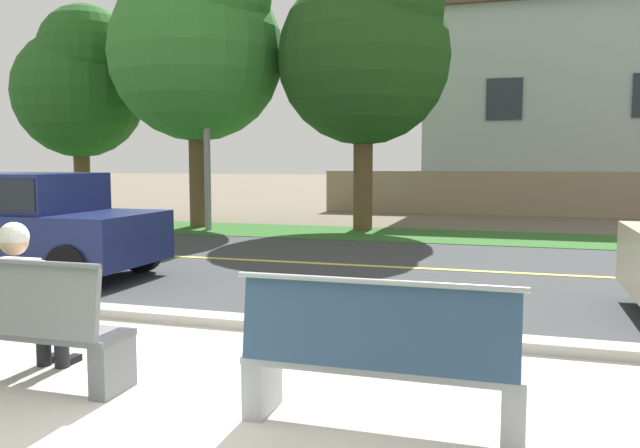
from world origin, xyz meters
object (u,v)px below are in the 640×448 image
object	(u,v)px
shade_tree_far_left	(81,83)
seated_person_white	(25,294)
shade_tree_centre	(368,44)
bench_right	(379,362)
streetlamp	(209,55)
bench_left	(14,328)
car_navy_near	(15,219)
shade_tree_left	(200,40)

from	to	relation	value
shade_tree_far_left	seated_person_white	bearing A→B (deg)	-54.53
shade_tree_far_left	shade_tree_centre	bearing A→B (deg)	-1.21
bench_right	streetlamp	bearing A→B (deg)	121.45
seated_person_white	shade_tree_centre	bearing A→B (deg)	89.30
bench_left	shade_tree_centre	bearing A→B (deg)	89.47
bench_left	seated_person_white	xyz separation A→B (m)	(-0.03, 0.17, 0.22)
car_navy_near	shade_tree_centre	world-z (taller)	shade_tree_centre
streetlamp	shade_tree_left	bearing A→B (deg)	135.79
bench_left	bench_right	distance (m)	2.82
bench_left	shade_tree_left	bearing A→B (deg)	110.63
seated_person_white	shade_tree_left	size ratio (longest dim) A/B	0.17
shade_tree_left	streetlamp	bearing A→B (deg)	-44.21
seated_person_white	shade_tree_far_left	bearing A→B (deg)	125.47
seated_person_white	shade_tree_centre	world-z (taller)	shade_tree_centre
bench_left	seated_person_white	distance (m)	0.28
car_navy_near	streetlamp	world-z (taller)	streetlamp
bench_left	seated_person_white	bearing A→B (deg)	101.13
streetlamp	shade_tree_left	xyz separation A→B (m)	(-0.50, 0.49, 0.47)
bench_left	car_navy_near	bearing A→B (deg)	132.27
bench_right	car_navy_near	distance (m)	7.41
bench_right	streetlamp	world-z (taller)	streetlamp
bench_right	shade_tree_centre	distance (m)	12.56
bench_left	bench_right	world-z (taller)	same
streetlamp	seated_person_white	bearing A→B (deg)	-70.78
shade_tree_left	car_navy_near	bearing A→B (deg)	-84.65
bench_right	car_navy_near	world-z (taller)	car_navy_near
seated_person_white	bench_right	bearing A→B (deg)	-3.41
car_navy_near	shade_tree_centre	distance (m)	9.28
car_navy_near	shade_tree_left	distance (m)	8.28
shade_tree_far_left	shade_tree_left	bearing A→B (deg)	-8.88
bench_right	shade_tree_far_left	bearing A→B (deg)	133.37
shade_tree_centre	shade_tree_left	bearing A→B (deg)	-173.82
bench_right	shade_tree_far_left	xyz separation A→B (m)	(-11.10, 11.75, 3.47)
car_navy_near	bench_left	bearing A→B (deg)	-47.73
seated_person_white	car_navy_near	xyz separation A→B (m)	(-3.47, 3.68, 0.18)
shade_tree_left	bench_left	bearing A→B (deg)	-69.37
bench_left	car_navy_near	xyz separation A→B (m)	(-3.50, 3.85, 0.40)
streetlamp	shade_tree_centre	distance (m)	3.91
bench_right	car_navy_near	bearing A→B (deg)	148.62
shade_tree_centre	shade_tree_far_left	bearing A→B (deg)	178.79
car_navy_near	shade_tree_far_left	size ratio (longest dim) A/B	0.71
bench_left	shade_tree_far_left	xyz separation A→B (m)	(-8.28, 11.75, 3.47)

